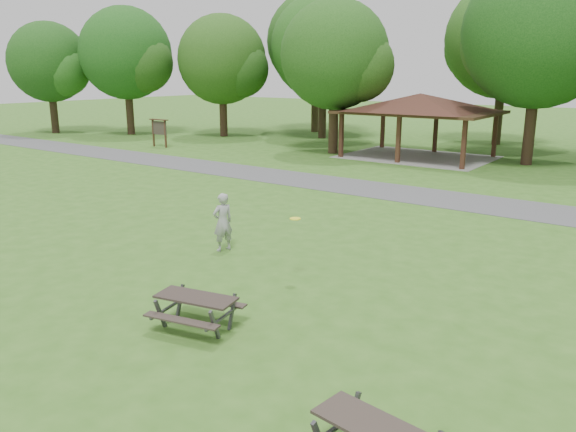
{
  "coord_description": "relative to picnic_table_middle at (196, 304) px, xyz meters",
  "views": [
    {
      "loc": [
        9.49,
        -7.63,
        5.04
      ],
      "look_at": [
        1.0,
        4.0,
        1.3
      ],
      "focal_mm": 35.0,
      "sensor_mm": 36.0,
      "label": 1
    }
  ],
  "objects": [
    {
      "name": "tree_deep_a",
      "position": [
        -18.78,
        32.85,
        6.61
      ],
      "size": [
        8.4,
        8.0,
        11.38
      ],
      "color": "#322416",
      "rests_on": "ground"
    },
    {
      "name": "ground",
      "position": [
        -1.88,
        0.32,
        -0.52
      ],
      "size": [
        160.0,
        160.0,
        0.0
      ],
      "primitive_type": "plane",
      "color": "#34651D",
      "rests_on": "ground"
    },
    {
      "name": "tree_row_e",
      "position": [
        0.22,
        25.35,
        6.26
      ],
      "size": [
        8.4,
        8.0,
        11.02
      ],
      "color": "#301E15",
      "rests_on": "ground"
    },
    {
      "name": "frisbee_in_flight",
      "position": [
        0.09,
        3.29,
        1.08
      ],
      "size": [
        0.32,
        0.32,
        0.02
      ],
      "color": "#FFFB28",
      "rests_on": "ground"
    },
    {
      "name": "pavilion",
      "position": [
        -5.88,
        24.32,
        2.54
      ],
      "size": [
        8.6,
        7.01,
        3.76
      ],
      "color": "#321B12",
      "rests_on": "ground"
    },
    {
      "name": "tree_deep_b",
      "position": [
        -3.78,
        33.35,
        6.37
      ],
      "size": [
        8.4,
        8.0,
        11.13
      ],
      "color": "#2E2114",
      "rests_on": "ground"
    },
    {
      "name": "asphalt_path",
      "position": [
        -1.88,
        14.32,
        -0.51
      ],
      "size": [
        120.0,
        3.2,
        0.02
      ],
      "primitive_type": "cube",
      "color": "#4A4A4D",
      "rests_on": "ground"
    },
    {
      "name": "frisbee_thrower",
      "position": [
        -3.0,
        4.07,
        0.33
      ],
      "size": [
        0.58,
        0.71,
        1.69
      ],
      "primitive_type": "imported",
      "rotation": [
        0.0,
        0.0,
        -1.89
      ],
      "color": "#99999B",
      "rests_on": "ground"
    },
    {
      "name": "tree_flank_left",
      "position": [
        -35.8,
        19.35,
        5.0
      ],
      "size": [
        6.72,
        6.4,
        8.93
      ],
      "color": "black",
      "rests_on": "ground"
    },
    {
      "name": "tree_row_b",
      "position": [
        -22.79,
        25.85,
        5.14
      ],
      "size": [
        7.14,
        6.8,
        9.28
      ],
      "color": "#311E16",
      "rests_on": "ground"
    },
    {
      "name": "tree_row_c",
      "position": [
        -15.78,
        29.35,
        6.02
      ],
      "size": [
        8.19,
        7.8,
        10.67
      ],
      "color": "black",
      "rests_on": "ground"
    },
    {
      "name": "notice_board",
      "position": [
        -21.88,
        18.32,
        0.79
      ],
      "size": [
        1.6,
        0.3,
        1.88
      ],
      "color": "#311D12",
      "rests_on": "ground"
    },
    {
      "name": "tree_row_d",
      "position": [
        -10.8,
        22.85,
        5.25
      ],
      "size": [
        6.93,
        6.6,
        9.27
      ],
      "color": "#312115",
      "rests_on": "ground"
    },
    {
      "name": "tree_row_a",
      "position": [
        -29.79,
        22.35,
        5.63
      ],
      "size": [
        7.56,
        7.2,
        9.97
      ],
      "color": "black",
      "rests_on": "ground"
    },
    {
      "name": "picnic_table_middle",
      "position": [
        0.0,
        0.0,
        0.0
      ],
      "size": [
        1.87,
        1.62,
        0.71
      ],
      "color": "black",
      "rests_on": "ground"
    }
  ]
}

